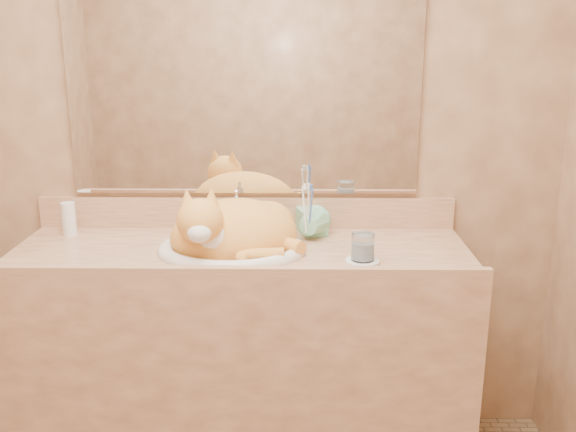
{
  "coord_description": "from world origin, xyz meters",
  "views": [
    {
      "loc": [
        0.2,
        -1.4,
        1.58
      ],
      "look_at": [
        0.17,
        0.7,
        0.98
      ],
      "focal_mm": 40.0,
      "sensor_mm": 36.0,
      "label": 1
    }
  ],
  "objects_px": {
    "toothbrush_cup": "(308,228)",
    "water_glass": "(363,247)",
    "vanity_counter": "(243,358)",
    "cat": "(231,228)",
    "sink_basin": "(231,229)",
    "soap_dispenser": "(318,212)"
  },
  "relations": [
    {
      "from": "toothbrush_cup",
      "to": "cat",
      "type": "bearing_deg",
      "value": -161.89
    },
    {
      "from": "sink_basin",
      "to": "soap_dispenser",
      "type": "distance_m",
      "value": 0.34
    },
    {
      "from": "toothbrush_cup",
      "to": "vanity_counter",
      "type": "bearing_deg",
      "value": -160.47
    },
    {
      "from": "cat",
      "to": "toothbrush_cup",
      "type": "bearing_deg",
      "value": 4.67
    },
    {
      "from": "soap_dispenser",
      "to": "sink_basin",
      "type": "bearing_deg",
      "value": -169.66
    },
    {
      "from": "vanity_counter",
      "to": "soap_dispenser",
      "type": "bearing_deg",
      "value": 26.33
    },
    {
      "from": "soap_dispenser",
      "to": "toothbrush_cup",
      "type": "bearing_deg",
      "value": -142.9
    },
    {
      "from": "toothbrush_cup",
      "to": "water_glass",
      "type": "distance_m",
      "value": 0.28
    },
    {
      "from": "water_glass",
      "to": "sink_basin",
      "type": "bearing_deg",
      "value": 165.86
    },
    {
      "from": "soap_dispenser",
      "to": "water_glass",
      "type": "bearing_deg",
      "value": -79.1
    },
    {
      "from": "toothbrush_cup",
      "to": "water_glass",
      "type": "xyz_separation_m",
      "value": [
        0.18,
        -0.21,
        0.0
      ]
    },
    {
      "from": "sink_basin",
      "to": "toothbrush_cup",
      "type": "bearing_deg",
      "value": 11.93
    },
    {
      "from": "cat",
      "to": "water_glass",
      "type": "bearing_deg",
      "value": -29.41
    },
    {
      "from": "sink_basin",
      "to": "soap_dispenser",
      "type": "height_order",
      "value": "soap_dispenser"
    },
    {
      "from": "vanity_counter",
      "to": "water_glass",
      "type": "xyz_separation_m",
      "value": [
        0.41,
        -0.13,
        0.48
      ]
    },
    {
      "from": "soap_dispenser",
      "to": "toothbrush_cup",
      "type": "height_order",
      "value": "soap_dispenser"
    },
    {
      "from": "soap_dispenser",
      "to": "water_glass",
      "type": "height_order",
      "value": "soap_dispenser"
    },
    {
      "from": "sink_basin",
      "to": "water_glass",
      "type": "distance_m",
      "value": 0.46
    },
    {
      "from": "cat",
      "to": "vanity_counter",
      "type": "bearing_deg",
      "value": -6.33
    },
    {
      "from": "vanity_counter",
      "to": "toothbrush_cup",
      "type": "relative_size",
      "value": 14.08
    },
    {
      "from": "vanity_counter",
      "to": "toothbrush_cup",
      "type": "distance_m",
      "value": 0.54
    },
    {
      "from": "cat",
      "to": "soap_dispenser",
      "type": "xyz_separation_m",
      "value": [
        0.3,
        0.14,
        0.02
      ]
    }
  ]
}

